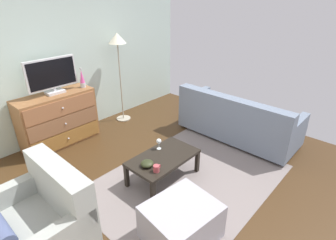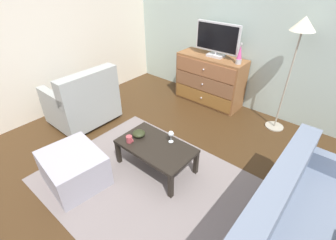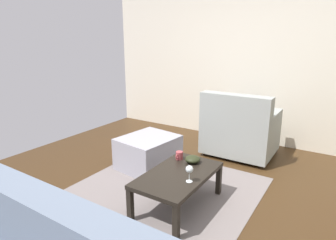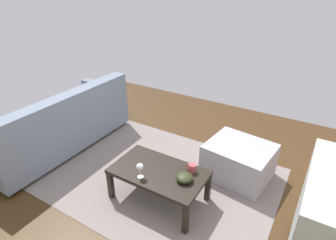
# 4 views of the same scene
# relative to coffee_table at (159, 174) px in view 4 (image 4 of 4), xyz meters

# --- Properties ---
(ground_plane) EXTENTS (5.21, 5.15, 0.05)m
(ground_plane) POSITION_rel_coffee_table_xyz_m (-0.01, -0.08, -0.34)
(ground_plane) COLOR #3E2915
(area_rug) EXTENTS (2.60, 1.90, 0.01)m
(area_rug) POSITION_rel_coffee_table_xyz_m (0.19, -0.28, -0.31)
(area_rug) COLOR slate
(area_rug) RESTS_ON ground_plane
(coffee_table) EXTENTS (0.94, 0.55, 0.36)m
(coffee_table) POSITION_rel_coffee_table_xyz_m (0.00, 0.00, 0.00)
(coffee_table) COLOR black
(coffee_table) RESTS_ON ground_plane
(wine_glass) EXTENTS (0.07, 0.07, 0.16)m
(wine_glass) POSITION_rel_coffee_table_xyz_m (0.10, 0.17, 0.16)
(wine_glass) COLOR silver
(wine_glass) RESTS_ON coffee_table
(mug) EXTENTS (0.11, 0.08, 0.08)m
(mug) POSITION_rel_coffee_table_xyz_m (-0.29, -0.16, 0.09)
(mug) COLOR #A94046
(mug) RESTS_ON coffee_table
(bowl_decorative) EXTENTS (0.16, 0.16, 0.07)m
(bowl_decorative) POSITION_rel_coffee_table_xyz_m (-0.29, 0.00, 0.08)
(bowl_decorative) COLOR #272C17
(bowl_decorative) RESTS_ON coffee_table
(couch_large) EXTENTS (0.85, 1.99, 0.82)m
(couch_large) POSITION_rel_coffee_table_xyz_m (1.68, -0.15, 0.01)
(couch_large) COLOR #332319
(couch_large) RESTS_ON ground_plane
(ottoman) EXTENTS (0.77, 0.68, 0.41)m
(ottoman) POSITION_rel_coffee_table_xyz_m (-0.58, -0.79, -0.11)
(ottoman) COLOR #9C9AA5
(ottoman) RESTS_ON ground_plane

